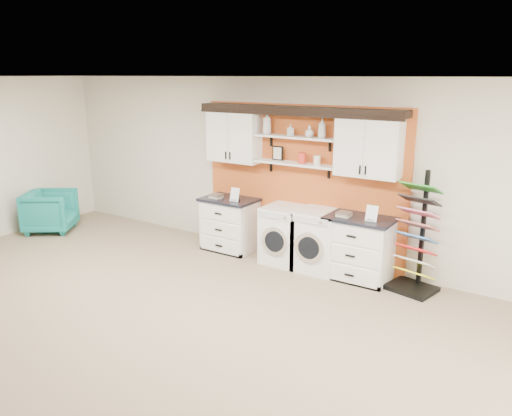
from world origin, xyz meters
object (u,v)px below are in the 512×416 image
Objects in this scene: base_cabinet_right at (359,248)px; sample_rack at (415,253)px; armchair at (51,211)px; washer at (286,235)px; dryer at (319,240)px; base_cabinet_left at (230,224)px.

base_cabinet_right is 0.57× the size of sample_rack.
base_cabinet_right is 1.11× the size of armchair.
base_cabinet_right is 1.05× the size of washer.
sample_rack is (0.78, 0.03, 0.07)m from base_cabinet_right.
dryer reaches higher than armchair.
base_cabinet_right is (2.26, -0.00, 0.02)m from base_cabinet_left.
dryer reaches higher than base_cabinet_left.
washer is at bearing -166.20° from sample_rack.
dryer is (1.64, -0.00, 0.02)m from base_cabinet_left.
base_cabinet_left is at bearing 180.00° from base_cabinet_right.
base_cabinet_right is 1.19m from washer.
dryer is 5.11m from armchair.
armchair is at bearing -157.97° from sample_rack.
sample_rack is 6.49m from armchair.
sample_rack is at bearing 0.64° from base_cabinet_left.
washer is (-1.19, -0.00, -0.01)m from base_cabinet_right.
base_cabinet_right is 0.78m from sample_rack.
armchair is at bearing -163.18° from base_cabinet_left.
base_cabinet_right is 5.72m from armchair.
armchair is (-4.44, -1.02, -0.06)m from washer.
base_cabinet_left is at bearing -166.65° from sample_rack.
washer reaches higher than base_cabinet_left.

